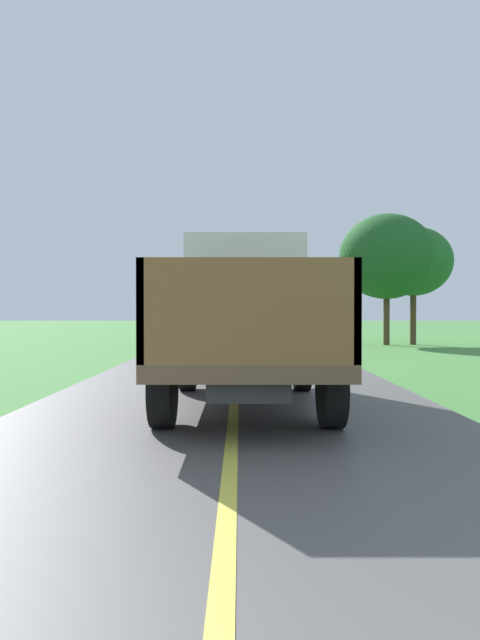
{
  "coord_description": "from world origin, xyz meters",
  "views": [
    {
      "loc": [
        0.09,
        0.07,
        1.52
      ],
      "look_at": [
        0.07,
        8.83,
        1.4
      ],
      "focal_mm": 32.14,
      "sensor_mm": 36.0,
      "label": 1
    }
  ],
  "objects_px": {
    "banana_truck_far": "(238,314)",
    "roadside_tree_near_left": "(415,262)",
    "banana_truck_near": "(248,316)",
    "roadside_tree_mid_right": "(388,257)"
  },
  "relations": [
    {
      "from": "roadside_tree_mid_right",
      "to": "banana_truck_near",
      "type": "bearing_deg",
      "value": -111.61
    },
    {
      "from": "roadside_tree_near_left",
      "to": "banana_truck_far",
      "type": "bearing_deg",
      "value": -154.03
    },
    {
      "from": "banana_truck_far",
      "to": "roadside_tree_near_left",
      "type": "bearing_deg",
      "value": 25.97
    },
    {
      "from": "banana_truck_near",
      "to": "roadside_tree_mid_right",
      "type": "relative_size",
      "value": 0.96
    },
    {
      "from": "banana_truck_near",
      "to": "banana_truck_far",
      "type": "height_order",
      "value": "same"
    },
    {
      "from": "banana_truck_far",
      "to": "roadside_tree_near_left",
      "type": "distance_m",
      "value": 9.45
    },
    {
      "from": "banana_truck_near",
      "to": "banana_truck_far",
      "type": "bearing_deg",
      "value": 91.11
    },
    {
      "from": "banana_truck_far",
      "to": "roadside_tree_mid_right",
      "type": "bearing_deg",
      "value": 28.21
    },
    {
      "from": "banana_truck_far",
      "to": "banana_truck_near",
      "type": "bearing_deg",
      "value": -88.89
    },
    {
      "from": "banana_truck_far",
      "to": "roadside_tree_near_left",
      "type": "height_order",
      "value": "roadside_tree_near_left"
    }
  ]
}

